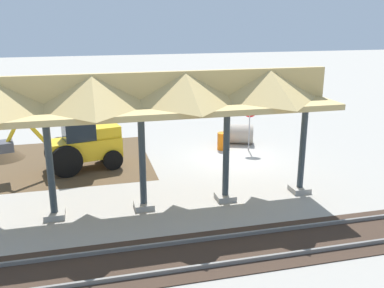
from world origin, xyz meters
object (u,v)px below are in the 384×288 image
(stop_sign, at_px, (250,116))
(traffic_barrel, at_px, (223,141))
(backhoe, at_px, (81,142))
(concrete_pipe, at_px, (239,134))

(stop_sign, relative_size, traffic_barrel, 2.80)
(backhoe, relative_size, concrete_pipe, 2.87)
(stop_sign, bearing_deg, concrete_pipe, -87.49)
(stop_sign, distance_m, traffic_barrel, 1.92)
(stop_sign, distance_m, backhoe, 8.42)
(concrete_pipe, bearing_deg, backhoe, 14.66)
(stop_sign, xyz_separation_m, backhoe, (8.36, 0.80, -0.56))
(stop_sign, distance_m, concrete_pipe, 1.89)
(concrete_pipe, xyz_separation_m, traffic_barrel, (1.19, 0.88, -0.08))
(concrete_pipe, height_order, traffic_barrel, concrete_pipe)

